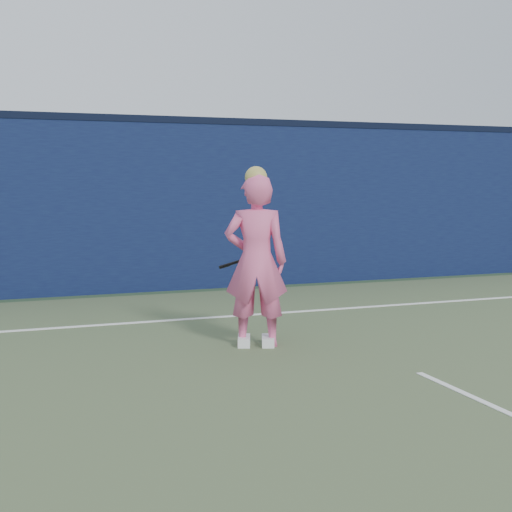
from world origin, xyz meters
name	(u,v)px	position (x,y,z in m)	size (l,w,h in m)	color
ground	(496,409)	(0.00, 0.00, 0.00)	(80.00, 80.00, 0.00)	#283E26
backstop_wall	(225,207)	(0.00, 6.50, 1.25)	(24.00, 0.40, 2.50)	#0D133B
wall_cap	(224,122)	(0.00, 6.50, 2.55)	(24.00, 0.42, 0.10)	black
player	(256,261)	(-0.95, 2.46, 0.86)	(0.72, 0.60, 1.79)	#F15D94
racket	(256,257)	(-0.80, 2.90, 0.85)	(0.56, 0.15, 0.30)	black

